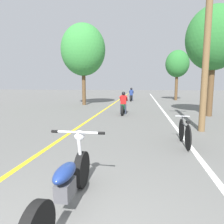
% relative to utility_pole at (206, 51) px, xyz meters
% --- Properties ---
extents(lane_stripe_center, '(0.14, 48.00, 0.01)m').
position_rel_utility_pole_xyz_m(lane_stripe_center, '(-4.97, 6.45, -3.04)').
color(lane_stripe_center, yellow).
rests_on(lane_stripe_center, ground).
extents(lane_stripe_edge, '(0.14, 48.00, 0.01)m').
position_rel_utility_pole_xyz_m(lane_stripe_edge, '(-0.87, 6.45, -3.04)').
color(lane_stripe_edge, white).
rests_on(lane_stripe_edge, ground).
extents(utility_pole, '(1.10, 0.24, 5.91)m').
position_rel_utility_pole_xyz_m(utility_pole, '(0.00, 0.00, 0.00)').
color(utility_pole, brown).
rests_on(utility_pole, ground).
extents(roadside_tree_right_near, '(2.99, 2.70, 6.01)m').
position_rel_utility_pole_xyz_m(roadside_tree_right_near, '(1.48, 3.94, 1.21)').
color(roadside_tree_right_near, '#513A23').
rests_on(roadside_tree_right_near, ground).
extents(roadside_tree_right_far, '(2.58, 2.32, 5.54)m').
position_rel_utility_pole_xyz_m(roadside_tree_right_far, '(1.46, 15.42, 0.96)').
color(roadside_tree_right_far, '#513A23').
rests_on(roadside_tree_right_far, ground).
extents(roadside_tree_left, '(3.78, 3.40, 6.87)m').
position_rel_utility_pole_xyz_m(roadside_tree_left, '(-7.36, 8.91, 1.63)').
color(roadside_tree_left, '#513A23').
rests_on(roadside_tree_left, ground).
extents(motorcycle_foreground, '(0.91, 2.18, 1.06)m').
position_rel_utility_pole_xyz_m(motorcycle_foreground, '(-3.35, -5.50, -2.63)').
color(motorcycle_foreground, black).
rests_on(motorcycle_foreground, ground).
extents(motorcycle_rider_lead, '(0.50, 1.96, 1.37)m').
position_rel_utility_pole_xyz_m(motorcycle_rider_lead, '(-3.43, 4.01, -2.53)').
color(motorcycle_rider_lead, black).
rests_on(motorcycle_rider_lead, ground).
extents(motorcycle_rider_far, '(0.50, 2.09, 1.43)m').
position_rel_utility_pole_xyz_m(motorcycle_rider_far, '(-3.50, 13.84, -2.50)').
color(motorcycle_rider_far, black).
rests_on(motorcycle_rider_far, ground).
extents(bicycle_parked, '(0.44, 1.68, 0.82)m').
position_rel_utility_pole_xyz_m(bicycle_parked, '(-1.03, -1.95, -2.67)').
color(bicycle_parked, black).
rests_on(bicycle_parked, ground).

